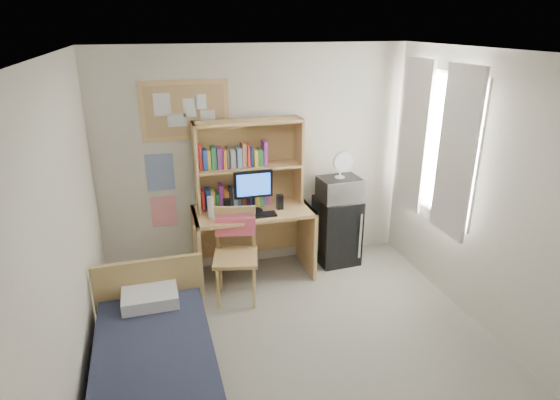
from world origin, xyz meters
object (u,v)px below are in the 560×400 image
object	(u,v)px
speaker_right	(280,202)
desk_fan	(340,166)
desk_chair	(236,257)
monitor	(253,192)
mini_fridge	(337,230)
microwave	(339,189)
bed	(157,387)
desk	(253,243)
bulletin_board	(185,110)
speaker_left	(227,207)

from	to	relation	value
speaker_right	desk_fan	bearing A→B (deg)	9.16
desk_chair	speaker_right	distance (m)	0.82
desk_chair	desk_fan	world-z (taller)	desk_fan
desk_chair	monitor	world-z (taller)	monitor
monitor	speaker_right	world-z (taller)	monitor
mini_fridge	microwave	xyz separation A→B (m)	(0.00, -0.02, 0.55)
bed	microwave	distance (m)	3.02
desk	speaker_right	world-z (taller)	speaker_right
monitor	microwave	xyz separation A→B (m)	(1.07, 0.13, -0.10)
desk	monitor	bearing A→B (deg)	-90.00
bulletin_board	bed	xyz separation A→B (m)	(-0.50, -2.20, -1.67)
desk_chair	mini_fridge	world-z (taller)	desk_chair
bulletin_board	speaker_left	world-z (taller)	bulletin_board
bed	bulletin_board	bearing A→B (deg)	76.28
mini_fridge	speaker_left	distance (m)	1.47
mini_fridge	desk_fan	distance (m)	0.83
desk	desk_chair	size ratio (longest dim) A/B	1.33
bed	speaker_left	world-z (taller)	speaker_left
mini_fridge	bed	bearing A→B (deg)	-141.99
bulletin_board	mini_fridge	distance (m)	2.30
desk	bed	xyz separation A→B (m)	(-1.15, -1.86, -0.16)
monitor	desk_fan	bearing A→B (deg)	6.61
desk_chair	speaker_left	distance (m)	0.57
speaker_left	desk_fan	distance (m)	1.41
bed	desk_chair	bearing A→B (deg)	57.84
bulletin_board	microwave	size ratio (longest dim) A/B	2.00
desk	microwave	size ratio (longest dim) A/B	2.83
desk_chair	mini_fridge	bearing A→B (deg)	33.93
desk	microwave	distance (m)	1.20
speaker_right	desk_fan	size ratio (longest dim) A/B	0.57
desk	monitor	xyz separation A→B (m)	(0.00, -0.06, 0.64)
desk	bed	size ratio (longest dim) A/B	0.72
bed	speaker_right	distance (m)	2.41
speaker_right	mini_fridge	bearing A→B (deg)	10.62
speaker_left	speaker_right	xyz separation A→B (m)	(0.60, 0.00, -0.00)
desk_chair	desk_fan	bearing A→B (deg)	33.18
desk	monitor	size ratio (longest dim) A/B	2.93
desk	speaker_right	size ratio (longest dim) A/B	7.92
speaker_left	microwave	world-z (taller)	microwave
speaker_left	microwave	distance (m)	1.37
desk	desk_chair	world-z (taller)	desk_chair
desk	mini_fridge	world-z (taller)	desk
bulletin_board	microwave	bearing A→B (deg)	-8.81
bed	speaker_left	distance (m)	2.10
desk_chair	microwave	distance (m)	1.52
desk_chair	desk_fan	xyz separation A→B (m)	(1.35, 0.52, 0.74)
bulletin_board	desk_chair	world-z (taller)	bulletin_board
mini_fridge	monitor	xyz separation A→B (m)	(-1.07, -0.15, 0.65)
desk_fan	microwave	bearing A→B (deg)	0.00
desk_chair	monitor	distance (m)	0.74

